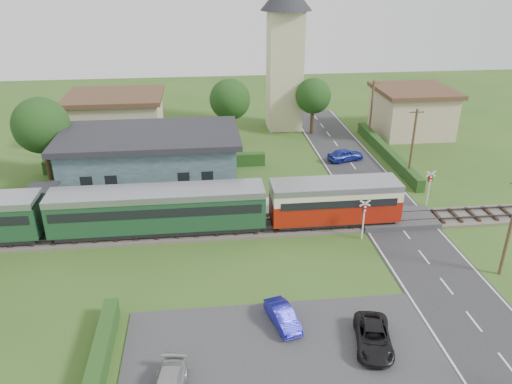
{
  "coord_description": "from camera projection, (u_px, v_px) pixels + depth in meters",
  "views": [
    {
      "loc": [
        -5.23,
        -32.14,
        19.12
      ],
      "look_at": [
        -1.18,
        4.0,
        2.27
      ],
      "focal_mm": 35.0,
      "sensor_mm": 36.0,
      "label": 1
    }
  ],
  "objects": [
    {
      "name": "ground",
      "position": [
        277.0,
        241.0,
        37.55
      ],
      "size": [
        120.0,
        120.0,
        0.0
      ],
      "primitive_type": "plane",
      "color": "#2D4C19"
    },
    {
      "name": "railway_track",
      "position": [
        274.0,
        227.0,
        39.31
      ],
      "size": [
        76.0,
        3.2,
        0.49
      ],
      "color": "#4C443D",
      "rests_on": "ground"
    },
    {
      "name": "road",
      "position": [
        405.0,
        233.0,
        38.55
      ],
      "size": [
        6.0,
        70.0,
        0.05
      ],
      "primitive_type": "cube",
      "color": "#28282B",
      "rests_on": "ground"
    },
    {
      "name": "car_park",
      "position": [
        283.0,
        355.0,
        26.56
      ],
      "size": [
        17.0,
        9.0,
        0.08
      ],
      "primitive_type": "cube",
      "color": "#333335",
      "rests_on": "ground"
    },
    {
      "name": "crossing_deck",
      "position": [
        396.0,
        219.0,
        40.27
      ],
      "size": [
        6.2,
        3.4,
        0.45
      ],
      "primitive_type": "cube",
      "color": "#333335",
      "rests_on": "ground"
    },
    {
      "name": "platform",
      "position": [
        148.0,
        213.0,
        41.13
      ],
      "size": [
        30.0,
        3.0,
        0.45
      ],
      "primitive_type": "cube",
      "color": "gray",
      "rests_on": "ground"
    },
    {
      "name": "equipment_hut",
      "position": [
        45.0,
        202.0,
        39.69
      ],
      "size": [
        2.3,
        2.3,
        2.55
      ],
      "color": "beige",
      "rests_on": "platform"
    },
    {
      "name": "station_building",
      "position": [
        151.0,
        160.0,
        45.32
      ],
      "size": [
        16.0,
        9.0,
        5.3
      ],
      "color": "#2F484F",
      "rests_on": "ground"
    },
    {
      "name": "train",
      "position": [
        115.0,
        211.0,
        37.23
      ],
      "size": [
        43.2,
        2.9,
        3.4
      ],
      "color": "#232328",
      "rests_on": "ground"
    },
    {
      "name": "church_tower",
      "position": [
        285.0,
        44.0,
        59.01
      ],
      "size": [
        6.0,
        6.0,
        17.6
      ],
      "color": "beige",
      "rests_on": "ground"
    },
    {
      "name": "house_west",
      "position": [
        117.0,
        117.0,
        57.4
      ],
      "size": [
        10.8,
        8.8,
        5.5
      ],
      "color": "tan",
      "rests_on": "ground"
    },
    {
      "name": "house_east",
      "position": [
        412.0,
        111.0,
        60.04
      ],
      "size": [
        8.8,
        8.8,
        5.5
      ],
      "color": "tan",
      "rests_on": "ground"
    },
    {
      "name": "hedge_carpark",
      "position": [
        99.0,
        362.0,
        25.37
      ],
      "size": [
        0.8,
        9.0,
        1.2
      ],
      "primitive_type": "cube",
      "color": "#193814",
      "rests_on": "ground"
    },
    {
      "name": "hedge_roadside",
      "position": [
        387.0,
        153.0,
        53.16
      ],
      "size": [
        0.8,
        18.0,
        1.2
      ],
      "primitive_type": "cube",
      "color": "#193814",
      "rests_on": "ground"
    },
    {
      "name": "hedge_station",
      "position": [
        156.0,
        163.0,
        50.24
      ],
      "size": [
        22.0,
        0.8,
        1.3
      ],
      "primitive_type": "cube",
      "color": "#193814",
      "rests_on": "ground"
    },
    {
      "name": "tree_a",
      "position": [
        41.0,
        126.0,
        45.89
      ],
      "size": [
        5.2,
        5.2,
        8.0
      ],
      "color": "#332316",
      "rests_on": "ground"
    },
    {
      "name": "tree_b",
      "position": [
        230.0,
        100.0,
        55.98
      ],
      "size": [
        4.6,
        4.6,
        7.34
      ],
      "color": "#332316",
      "rests_on": "ground"
    },
    {
      "name": "tree_c",
      "position": [
        313.0,
        96.0,
        58.95
      ],
      "size": [
        4.2,
        4.2,
        6.78
      ],
      "color": "#332316",
      "rests_on": "ground"
    },
    {
      "name": "utility_pole_b",
      "position": [
        511.0,
        227.0,
        32.05
      ],
      "size": [
        1.4,
        0.22,
        7.0
      ],
      "color": "#473321",
      "rests_on": "ground"
    },
    {
      "name": "utility_pole_c",
      "position": [
        413.0,
        144.0,
        46.48
      ],
      "size": [
        1.4,
        0.22,
        7.0
      ],
      "color": "#473321",
      "rests_on": "ground"
    },
    {
      "name": "utility_pole_d",
      "position": [
        371.0,
        110.0,
        57.3
      ],
      "size": [
        1.4,
        0.22,
        7.0
      ],
      "color": "#473321",
      "rests_on": "ground"
    },
    {
      "name": "crossing_signal_near",
      "position": [
        364.0,
        214.0,
        36.93
      ],
      "size": [
        0.84,
        0.28,
        3.28
      ],
      "color": "silver",
      "rests_on": "ground"
    },
    {
      "name": "crossing_signal_far",
      "position": [
        430.0,
        183.0,
        41.99
      ],
      "size": [
        0.84,
        0.28,
        3.28
      ],
      "color": "silver",
      "rests_on": "ground"
    },
    {
      "name": "streetlamp_west",
      "position": [
        41.0,
        131.0,
        52.08
      ],
      "size": [
        0.3,
        0.3,
        5.15
      ],
      "color": "#3F3F47",
      "rests_on": "ground"
    },
    {
      "name": "streetlamp_east",
      "position": [
        372.0,
        103.0,
        62.24
      ],
      "size": [
        0.3,
        0.3,
        5.15
      ],
      "color": "#3F3F47",
      "rests_on": "ground"
    },
    {
      "name": "car_on_road",
      "position": [
        345.0,
        155.0,
        52.25
      ],
      "size": [
        4.1,
        2.52,
        1.3
      ],
      "primitive_type": "imported",
      "rotation": [
        0.0,
        0.0,
        1.84
      ],
      "color": "#1D2897",
      "rests_on": "road"
    },
    {
      "name": "car_park_blue",
      "position": [
        283.0,
        316.0,
        28.61
      ],
      "size": [
        1.92,
        3.43,
        1.07
      ],
      "primitive_type": "imported",
      "rotation": [
        0.0,
        0.0,
        0.26
      ],
      "color": "#1D1CA8",
      "rests_on": "car_park"
    },
    {
      "name": "car_park_dark",
      "position": [
        373.0,
        337.0,
        26.97
      ],
      "size": [
        2.67,
        4.35,
        1.13
      ],
      "primitive_type": "imported",
      "rotation": [
        0.0,
        0.0,
        -0.21
      ],
      "color": "black",
      "rests_on": "car_park"
    },
    {
      "name": "pedestrian_near",
      "position": [
        242.0,
        202.0,
        40.87
      ],
      "size": [
        0.56,
        0.39,
        1.48
      ],
      "primitive_type": "imported",
      "rotation": [
        0.0,
        0.0,
        3.21
      ],
      "color": "gray",
      "rests_on": "platform"
    },
    {
      "name": "pedestrian_far",
      "position": [
        66.0,
        205.0,
        40.39
      ],
      "size": [
        0.83,
        0.91,
        1.51
      ],
      "primitive_type": "imported",
      "rotation": [
        0.0,
        0.0,
        2.0
      ],
      "color": "gray",
      "rests_on": "platform"
    }
  ]
}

